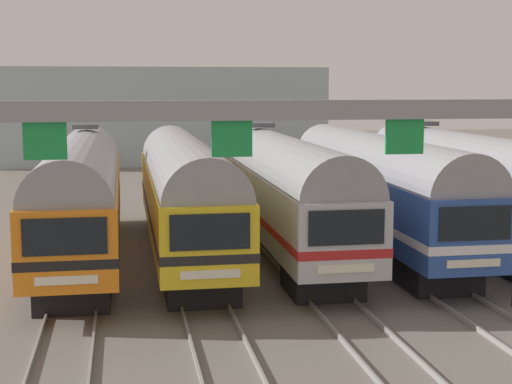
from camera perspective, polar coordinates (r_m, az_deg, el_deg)
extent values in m
plane|color=slate|center=(31.73, 1.98, -4.47)|extent=(160.00, 160.00, 0.00)
cube|color=gray|center=(47.86, -12.49, -0.34)|extent=(0.07, 70.00, 0.15)
cube|color=gray|center=(47.82, -10.77, -0.30)|extent=(0.07, 70.00, 0.15)
cube|color=gray|center=(47.84, -7.72, -0.23)|extent=(0.07, 70.00, 0.15)
cube|color=gray|center=(47.91, -6.01, -0.19)|extent=(0.07, 70.00, 0.15)
cube|color=gray|center=(48.14, -2.98, -0.12)|extent=(0.07, 70.00, 0.15)
cube|color=gray|center=(48.33, -1.30, -0.08)|extent=(0.07, 70.00, 0.15)
cube|color=gray|center=(48.76, 1.66, -0.01)|extent=(0.07, 70.00, 0.15)
cube|color=gray|center=(49.07, 3.31, 0.03)|extent=(0.07, 70.00, 0.15)
cube|color=gray|center=(49.70, 6.16, 0.10)|extent=(0.07, 70.00, 0.15)
cube|color=gray|center=(50.11, 7.74, 0.14)|extent=(0.07, 70.00, 0.15)
cube|color=orange|center=(30.72, -12.70, -0.85)|extent=(2.85, 18.00, 2.35)
cube|color=black|center=(30.77, -12.68, -1.50)|extent=(2.88, 18.02, 0.28)
cylinder|color=gray|center=(30.56, -12.76, 1.33)|extent=(2.74, 17.64, 2.74)
cube|color=black|center=(21.76, -13.89, -3.21)|extent=(2.28, 0.06, 1.03)
cube|color=silver|center=(22.03, -13.78, -6.33)|extent=(1.71, 0.05, 0.24)
cube|color=black|center=(24.89, -13.28, -6.92)|extent=(2.28, 2.60, 1.05)
cube|color=black|center=(37.20, -12.15, -1.97)|extent=(2.28, 2.60, 1.05)
cube|color=#4C4C51|center=(35.45, -12.43, 4.74)|extent=(1.10, 1.10, 0.20)
cube|color=gold|center=(30.77, -5.27, -0.67)|extent=(2.85, 18.00, 2.35)
cube|color=black|center=(30.82, -5.27, -1.32)|extent=(2.88, 18.02, 0.28)
cylinder|color=gray|center=(30.61, -5.30, 1.50)|extent=(2.74, 17.64, 2.74)
cube|color=black|center=(21.83, -3.40, -2.95)|extent=(2.28, 0.06, 1.03)
cube|color=silver|center=(22.10, -3.37, -6.07)|extent=(1.71, 0.05, 0.24)
cube|color=black|center=(24.95, -4.06, -6.68)|extent=(2.28, 2.60, 1.05)
cube|color=black|center=(37.24, -6.02, -1.83)|extent=(2.28, 2.60, 1.05)
cube|color=#B2B5BA|center=(31.32, 2.00, -0.49)|extent=(2.85, 18.00, 2.35)
cube|color=#B21E1E|center=(31.38, 2.00, -1.13)|extent=(2.88, 18.02, 0.28)
cylinder|color=gray|center=(31.17, 2.01, 1.65)|extent=(2.74, 17.64, 2.74)
cube|color=black|center=(22.61, 6.68, -2.61)|extent=(2.28, 0.06, 1.03)
cube|color=silver|center=(22.87, 6.63, -5.63)|extent=(1.71, 0.05, 0.24)
cube|color=black|center=(25.64, 4.88, -6.29)|extent=(2.28, 2.60, 1.05)
cube|color=black|center=(37.70, 0.03, -1.66)|extent=(2.28, 2.60, 1.05)
cube|color=#4C4C51|center=(35.98, 0.38, 4.97)|extent=(1.10, 1.10, 0.20)
cube|color=#284C9E|center=(32.37, 8.91, -0.31)|extent=(2.85, 18.00, 2.35)
cube|color=white|center=(32.42, 8.90, -0.93)|extent=(2.88, 18.02, 0.28)
cylinder|color=gray|center=(32.22, 8.96, 1.76)|extent=(2.74, 17.64, 2.74)
cube|color=black|center=(24.04, 15.83, -2.24)|extent=(2.28, 0.06, 1.03)
cube|color=silver|center=(24.28, 15.72, -5.08)|extent=(1.71, 0.05, 0.24)
cube|color=black|center=(26.90, 13.15, -5.80)|extent=(2.28, 2.60, 1.05)
cube|color=black|center=(38.57, 5.87, -1.49)|extent=(2.28, 2.60, 1.05)
cube|color=white|center=(33.85, 15.31, -0.14)|extent=(2.85, 18.00, 2.35)
cube|color=#198C4C|center=(33.90, 15.29, -0.73)|extent=(2.88, 18.02, 0.28)
cylinder|color=gray|center=(33.71, 15.38, 1.84)|extent=(2.74, 17.64, 2.74)
cube|color=black|center=(39.82, 11.39, -1.30)|extent=(2.28, 2.60, 1.05)
cube|color=#4C4C51|center=(38.20, 12.26, 4.96)|extent=(1.10, 1.10, 0.20)
cube|color=gray|center=(18.00, 10.92, 5.99)|extent=(20.72, 0.32, 0.44)
cube|color=#198C3F|center=(16.95, -15.26, 3.65)|extent=(0.90, 0.08, 0.80)
cube|color=#198C3F|center=(17.04, -1.79, 3.94)|extent=(0.90, 0.08, 0.80)
cube|color=#198C3F|center=(18.03, 10.87, 4.03)|extent=(0.90, 0.08, 0.80)
cube|color=#9EB2B7|center=(69.34, -7.30, 5.65)|extent=(28.60, 10.00, 8.22)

